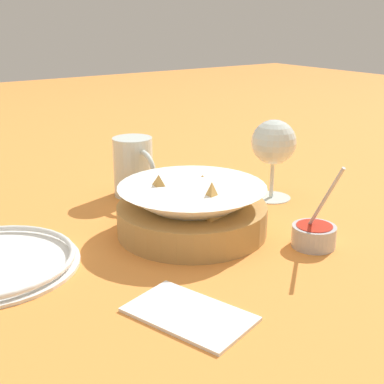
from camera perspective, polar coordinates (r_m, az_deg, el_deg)
The scene contains 6 objects.
ground_plane at distance 0.81m, azimuth 2.81°, elevation -4.07°, with size 4.00×4.00×0.00m, color orange.
food_basket at distance 0.79m, azimuth -0.02°, elevation -2.07°, with size 0.22×0.22×0.09m.
sauce_cup at distance 0.77m, azimuth 12.88°, elevation -4.43°, with size 0.07×0.06×0.13m.
wine_glass at distance 0.94m, azimuth 8.70°, elevation 5.00°, with size 0.08×0.08×0.14m.
beer_mug at distance 0.96m, azimuth -6.22°, elevation 2.45°, with size 0.11×0.07×0.11m.
napkin at distance 0.60m, azimuth -0.29°, elevation -12.74°, with size 0.15×0.12×0.01m.
Camera 1 is at (0.59, -0.46, 0.31)m, focal length 50.00 mm.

